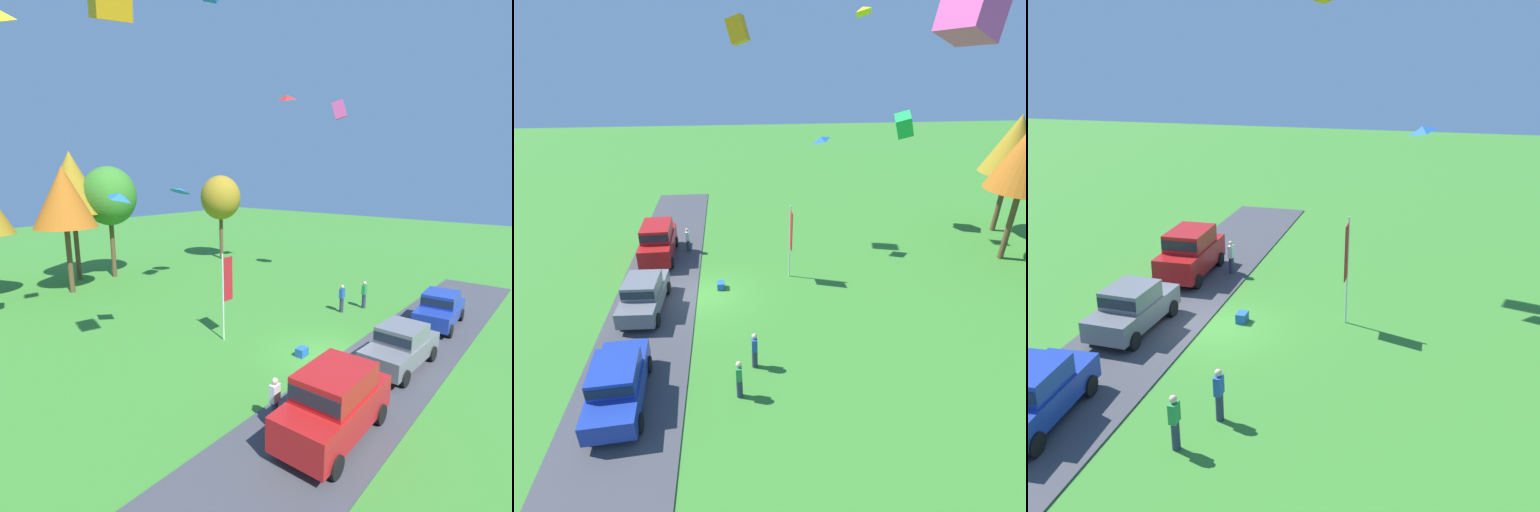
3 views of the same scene
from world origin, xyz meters
TOP-DOWN VIEW (x-y plane):
  - ground_plane at (0.00, 0.00)m, footprint 120.00×120.00m
  - pavement_strip at (0.00, -2.61)m, footprint 36.00×4.40m
  - car_suv_by_flagpole at (-4.93, -3.07)m, footprint 4.63×2.11m
  - car_sedan_far_end at (1.11, -2.94)m, footprint 4.48×2.13m
  - car_sedan_near_entrance at (7.30, -2.82)m, footprint 4.50×2.16m
  - person_watching_sky at (7.46, 1.67)m, footprint 0.36×0.24m
  - person_on_lawn at (-5.61, -1.27)m, footprint 0.36×0.24m
  - person_beside_suv at (5.87, 2.36)m, footprint 0.36×0.24m
  - tree_far_right at (-2.61, 18.98)m, footprint 4.15×4.15m
  - tree_lone_near at (-0.52, 22.11)m, footprint 4.71×4.71m
  - tree_right_of_center at (1.74, 20.72)m, footprint 4.18×4.18m
  - tree_center_back at (12.48, 19.09)m, footprint 3.84×3.84m
  - flag_banner at (-1.44, 4.94)m, footprint 0.71×0.08m
  - cooler_box at (-0.69, 0.90)m, footprint 0.56×0.40m
  - kite_diamond_topmost at (-8.42, 10.10)m, footprint 1.27×1.21m
  - kite_delta_near_flag at (4.32, 15.20)m, footprint 1.59×1.57m
  - kite_diamond_over_trees at (-5.53, 7.29)m, footprint 0.98×1.13m
  - kite_diamond_high_right at (11.43, 10.65)m, footprint 1.49×1.44m
  - kite_box_low_drifter at (11.25, 5.98)m, footprint 1.28×1.35m

SIDE VIEW (x-z plane):
  - ground_plane at x=0.00m, z-range 0.00..0.00m
  - pavement_strip at x=0.00m, z-range 0.00..0.06m
  - cooler_box at x=-0.69m, z-range 0.00..0.40m
  - person_watching_sky at x=7.46m, z-range 0.02..1.73m
  - person_on_lawn at x=-5.61m, z-range 0.02..1.73m
  - person_beside_suv at x=5.87m, z-range 0.02..1.73m
  - car_sedan_far_end at x=1.11m, z-range 0.12..1.96m
  - car_sedan_near_entrance at x=7.30m, z-range 0.12..1.96m
  - car_suv_by_flagpole at x=-4.93m, z-range 0.16..2.44m
  - flag_banner at x=-1.44m, z-range 0.59..5.03m
  - tree_center_back at x=12.48m, z-range 1.91..10.01m
  - tree_right_of_center at x=1.74m, z-range 2.08..10.92m
  - tree_far_right at x=-2.61m, z-range 2.27..11.04m
  - kite_delta_near_flag at x=4.32m, z-range 6.70..7.43m
  - kite_diamond_over_trees at x=-5.53m, z-range 7.03..7.52m
  - tree_lone_near at x=-0.52m, z-range 2.58..12.52m
  - kite_box_low_drifter at x=11.25m, z-range 11.96..13.34m
  - kite_diamond_high_right at x=11.43m, z-range 13.73..14.34m
  - kite_diamond_topmost at x=-8.42m, z-range 13.92..14.58m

